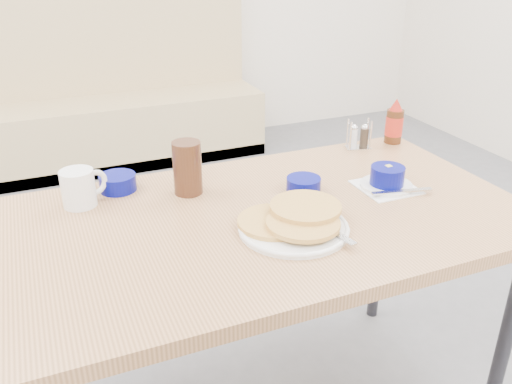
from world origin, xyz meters
name	(u,v)px	position (x,y,z in m)	size (l,w,h in m)	color
booth_bench	(121,110)	(0.00, 2.78, 0.35)	(1.90, 0.56, 1.22)	tan
dining_table	(272,233)	(0.00, 0.25, 0.70)	(1.40, 0.80, 0.76)	tan
pancake_plate	(294,222)	(0.02, 0.15, 0.78)	(0.29, 0.29, 0.05)	white
coffee_mug	(80,187)	(-0.47, 0.51, 0.81)	(0.13, 0.09, 0.11)	white
grits_setting	(387,179)	(0.39, 0.27, 0.79)	(0.18, 0.18, 0.07)	white
creamer_bowl	(118,183)	(-0.36, 0.56, 0.78)	(0.11, 0.11, 0.05)	#04096A
butter_bowl	(304,185)	(0.14, 0.34, 0.78)	(0.10, 0.10, 0.05)	#04096A
amber_tumbler	(187,168)	(-0.17, 0.47, 0.84)	(0.08, 0.08, 0.16)	#3D2113
condiment_caddy	(359,138)	(0.49, 0.59, 0.80)	(0.10, 0.07, 0.10)	silver
syrup_bottle	(394,124)	(0.64, 0.59, 0.83)	(0.06, 0.06, 0.16)	#47230F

